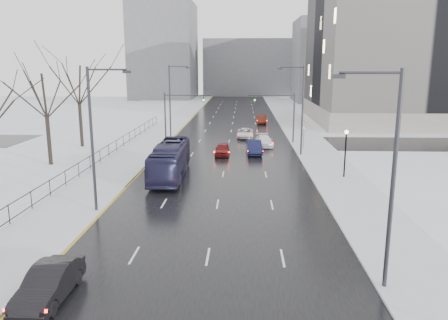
# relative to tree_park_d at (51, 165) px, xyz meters

# --- Properties ---
(road) EXTENTS (16.00, 150.00, 0.04)m
(road) POSITION_rel_tree_park_d_xyz_m (17.80, 26.00, 0.02)
(road) COLOR black
(road) RESTS_ON ground
(cross_road) EXTENTS (130.00, 10.00, 0.04)m
(cross_road) POSITION_rel_tree_park_d_xyz_m (17.80, 14.00, 0.02)
(cross_road) COLOR black
(cross_road) RESTS_ON ground
(sidewalk_left) EXTENTS (5.00, 150.00, 0.16)m
(sidewalk_left) POSITION_rel_tree_park_d_xyz_m (7.30, 26.00, 0.08)
(sidewalk_left) COLOR silver
(sidewalk_left) RESTS_ON ground
(sidewalk_right) EXTENTS (5.00, 150.00, 0.16)m
(sidewalk_right) POSITION_rel_tree_park_d_xyz_m (28.30, 26.00, 0.08)
(sidewalk_right) COLOR silver
(sidewalk_right) RESTS_ON ground
(park_strip) EXTENTS (14.00, 150.00, 0.12)m
(park_strip) POSITION_rel_tree_park_d_xyz_m (-2.20, 26.00, 0.06)
(park_strip) COLOR white
(park_strip) RESTS_ON ground
(tree_park_d) EXTENTS (8.75, 8.75, 12.50)m
(tree_park_d) POSITION_rel_tree_park_d_xyz_m (0.00, 0.00, 0.00)
(tree_park_d) COLOR black
(tree_park_d) RESTS_ON ground
(tree_park_e) EXTENTS (9.45, 9.45, 13.50)m
(tree_park_e) POSITION_rel_tree_park_d_xyz_m (-0.40, 10.00, 0.00)
(tree_park_e) COLOR black
(tree_park_e) RESTS_ON ground
(iron_fence) EXTENTS (0.06, 70.00, 1.30)m
(iron_fence) POSITION_rel_tree_park_d_xyz_m (4.80, -4.00, 0.91)
(iron_fence) COLOR black
(iron_fence) RESTS_ON sidewalk_left
(streetlight_r_near) EXTENTS (2.95, 0.25, 10.00)m
(streetlight_r_near) POSITION_rel_tree_park_d_xyz_m (25.97, -24.00, 5.62)
(streetlight_r_near) COLOR #2D2D33
(streetlight_r_near) RESTS_ON ground
(streetlight_r_mid) EXTENTS (2.95, 0.25, 10.00)m
(streetlight_r_mid) POSITION_rel_tree_park_d_xyz_m (25.97, 6.00, 5.62)
(streetlight_r_mid) COLOR #2D2D33
(streetlight_r_mid) RESTS_ON ground
(streetlight_l_near) EXTENTS (2.95, 0.25, 10.00)m
(streetlight_l_near) POSITION_rel_tree_park_d_xyz_m (9.63, -14.00, 5.62)
(streetlight_l_near) COLOR #2D2D33
(streetlight_l_near) RESTS_ON ground
(streetlight_l_far) EXTENTS (2.95, 0.25, 10.00)m
(streetlight_l_far) POSITION_rel_tree_park_d_xyz_m (9.63, 18.00, 5.62)
(streetlight_l_far) COLOR #2D2D33
(streetlight_l_far) RESTS_ON ground
(lamppost_r_mid) EXTENTS (0.36, 0.36, 4.28)m
(lamppost_r_mid) POSITION_rel_tree_park_d_xyz_m (28.80, -4.00, 2.94)
(lamppost_r_mid) COLOR black
(lamppost_r_mid) RESTS_ON sidewalk_right
(mast_signal_right) EXTENTS (6.10, 0.33, 6.50)m
(mast_signal_right) POSITION_rel_tree_park_d_xyz_m (25.13, 14.00, 4.11)
(mast_signal_right) COLOR #2D2D33
(mast_signal_right) RESTS_ON ground
(mast_signal_left) EXTENTS (6.10, 0.33, 6.50)m
(mast_signal_left) POSITION_rel_tree_park_d_xyz_m (10.47, 14.00, 4.11)
(mast_signal_left) COLOR #2D2D33
(mast_signal_left) RESTS_ON ground
(no_uturn_sign) EXTENTS (0.60, 0.06, 2.70)m
(no_uturn_sign) POSITION_rel_tree_park_d_xyz_m (27.00, 10.00, 2.30)
(no_uturn_sign) COLOR #2D2D33
(no_uturn_sign) RESTS_ON sidewalk_right
(civic_building) EXTENTS (41.00, 31.00, 24.80)m
(civic_building) POSITION_rel_tree_park_d_xyz_m (52.80, 38.00, 11.21)
(civic_building) COLOR gray
(civic_building) RESTS_ON ground
(bldg_far_right) EXTENTS (24.00, 20.00, 22.00)m
(bldg_far_right) POSITION_rel_tree_park_d_xyz_m (45.80, 81.00, 11.00)
(bldg_far_right) COLOR slate
(bldg_far_right) RESTS_ON ground
(bldg_far_left) EXTENTS (18.00, 22.00, 28.00)m
(bldg_far_left) POSITION_rel_tree_park_d_xyz_m (-4.20, 91.00, 14.00)
(bldg_far_left) COLOR slate
(bldg_far_left) RESTS_ON ground
(bldg_far_center) EXTENTS (30.00, 18.00, 18.00)m
(bldg_far_center) POSITION_rel_tree_park_d_xyz_m (21.80, 106.00, 9.00)
(bldg_far_center) COLOR slate
(bldg_far_center) RESTS_ON ground
(sedan_left_near) EXTENTS (1.63, 4.60, 1.51)m
(sedan_left_near) POSITION_rel_tree_park_d_xyz_m (11.24, -25.65, 0.80)
(sedan_left_near) COLOR black
(sedan_left_near) RESTS_ON road
(bus) EXTENTS (2.87, 11.07, 3.06)m
(bus) POSITION_rel_tree_park_d_xyz_m (13.00, -4.11, 1.57)
(bus) COLOR #242344
(bus) RESTS_ON road
(sedan_center_near) EXTENTS (1.63, 4.00, 1.36)m
(sedan_center_near) POSITION_rel_tree_park_d_xyz_m (17.30, 5.67, 0.72)
(sedan_center_near) COLOR maroon
(sedan_center_near) RESTS_ON road
(sedan_right_near) EXTENTS (1.84, 4.78, 1.55)m
(sedan_right_near) POSITION_rel_tree_park_d_xyz_m (20.92, 6.57, 0.82)
(sedan_right_near) COLOR #121436
(sedan_right_near) RESTS_ON road
(sedan_right_cross) EXTENTS (2.29, 4.82, 1.33)m
(sedan_right_cross) POSITION_rel_tree_park_d_xyz_m (19.94, 17.87, 0.70)
(sedan_right_cross) COLOR white
(sedan_right_cross) RESTS_ON road
(sedan_right_far) EXTENTS (2.30, 4.80, 1.35)m
(sedan_right_far) POSITION_rel_tree_park_d_xyz_m (22.30, 11.61, 0.72)
(sedan_right_far) COLOR white
(sedan_right_far) RESTS_ON road
(sedan_right_distant) EXTENTS (1.55, 4.31, 1.41)m
(sedan_right_distant) POSITION_rel_tree_park_d_xyz_m (22.82, 33.00, 0.75)
(sedan_right_distant) COLOR #601910
(sedan_right_distant) RESTS_ON road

